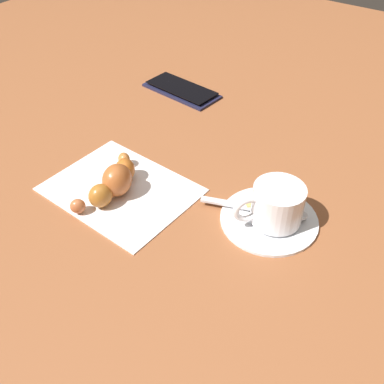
{
  "coord_description": "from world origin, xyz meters",
  "views": [
    {
      "loc": [
        0.26,
        -0.37,
        0.41
      ],
      "look_at": [
        0.01,
        -0.01,
        0.02
      ],
      "focal_mm": 41.68,
      "sensor_mm": 36.0,
      "label": 1
    }
  ],
  "objects_px": {
    "espresso_cup": "(276,204)",
    "napkin": "(121,189)",
    "sugar_packet": "(268,201)",
    "croissant": "(114,181)",
    "cell_phone": "(181,90)",
    "saucer": "(269,218)",
    "teaspoon": "(271,211)"
  },
  "relations": [
    {
      "from": "espresso_cup",
      "to": "cell_phone",
      "type": "relative_size",
      "value": 0.53
    },
    {
      "from": "teaspoon",
      "to": "saucer",
      "type": "bearing_deg",
      "value": -72.22
    },
    {
      "from": "teaspoon",
      "to": "sugar_packet",
      "type": "distance_m",
      "value": 0.02
    },
    {
      "from": "sugar_packet",
      "to": "napkin",
      "type": "relative_size",
      "value": 0.32
    },
    {
      "from": "saucer",
      "to": "cell_phone",
      "type": "relative_size",
      "value": 0.84
    },
    {
      "from": "sugar_packet",
      "to": "napkin",
      "type": "xyz_separation_m",
      "value": [
        -0.18,
        -0.09,
        -0.01
      ]
    },
    {
      "from": "espresso_cup",
      "to": "croissant",
      "type": "bearing_deg",
      "value": -160.14
    },
    {
      "from": "cell_phone",
      "to": "napkin",
      "type": "bearing_deg",
      "value": -70.38
    },
    {
      "from": "saucer",
      "to": "espresso_cup",
      "type": "relative_size",
      "value": 1.57
    },
    {
      "from": "teaspoon",
      "to": "croissant",
      "type": "bearing_deg",
      "value": -157.11
    },
    {
      "from": "napkin",
      "to": "cell_phone",
      "type": "height_order",
      "value": "cell_phone"
    },
    {
      "from": "sugar_packet",
      "to": "croissant",
      "type": "distance_m",
      "value": 0.21
    },
    {
      "from": "teaspoon",
      "to": "sugar_packet",
      "type": "height_order",
      "value": "teaspoon"
    },
    {
      "from": "espresso_cup",
      "to": "sugar_packet",
      "type": "bearing_deg",
      "value": 131.12
    },
    {
      "from": "sugar_packet",
      "to": "croissant",
      "type": "xyz_separation_m",
      "value": [
        -0.19,
        -0.1,
        0.01
      ]
    },
    {
      "from": "espresso_cup",
      "to": "napkin",
      "type": "distance_m",
      "value": 0.22
    },
    {
      "from": "cell_phone",
      "to": "croissant",
      "type": "bearing_deg",
      "value": -71.08
    },
    {
      "from": "napkin",
      "to": "croissant",
      "type": "bearing_deg",
      "value": -92.78
    },
    {
      "from": "saucer",
      "to": "cell_phone",
      "type": "bearing_deg",
      "value": 144.4
    },
    {
      "from": "sugar_packet",
      "to": "napkin",
      "type": "distance_m",
      "value": 0.21
    },
    {
      "from": "saucer",
      "to": "teaspoon",
      "type": "distance_m",
      "value": 0.01
    },
    {
      "from": "croissant",
      "to": "cell_phone",
      "type": "bearing_deg",
      "value": 108.92
    },
    {
      "from": "teaspoon",
      "to": "napkin",
      "type": "distance_m",
      "value": 0.21
    },
    {
      "from": "saucer",
      "to": "espresso_cup",
      "type": "bearing_deg",
      "value": -11.3
    },
    {
      "from": "napkin",
      "to": "croissant",
      "type": "xyz_separation_m",
      "value": [
        -0.0,
        -0.01,
        0.02
      ]
    },
    {
      "from": "sugar_packet",
      "to": "cell_phone",
      "type": "height_order",
      "value": "sugar_packet"
    },
    {
      "from": "saucer",
      "to": "sugar_packet",
      "type": "bearing_deg",
      "value": 121.76
    },
    {
      "from": "espresso_cup",
      "to": "croissant",
      "type": "height_order",
      "value": "espresso_cup"
    },
    {
      "from": "espresso_cup",
      "to": "sugar_packet",
      "type": "xyz_separation_m",
      "value": [
        -0.02,
        0.02,
        -0.02
      ]
    },
    {
      "from": "teaspoon",
      "to": "napkin",
      "type": "xyz_separation_m",
      "value": [
        -0.2,
        -0.07,
        -0.01
      ]
    },
    {
      "from": "saucer",
      "to": "espresso_cup",
      "type": "distance_m",
      "value": 0.03
    },
    {
      "from": "sugar_packet",
      "to": "teaspoon",
      "type": "bearing_deg",
      "value": 79.7
    }
  ]
}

